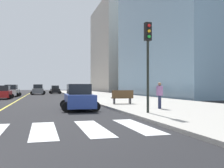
# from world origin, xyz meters

# --- Properties ---
(sidewalk_kerb_east) EXTENTS (10.00, 120.00, 0.15)m
(sidewalk_kerb_east) POSITION_xyz_m (12.20, 20.00, 0.07)
(sidewalk_kerb_east) COLOR #B2ADA3
(sidewalk_kerb_east) RESTS_ON ground
(lane_divider_paint) EXTENTS (0.16, 80.00, 0.01)m
(lane_divider_paint) POSITION_xyz_m (0.00, 40.00, 0.01)
(lane_divider_paint) COLOR yellow
(lane_divider_paint) RESTS_ON ground
(parking_garage_concrete) EXTENTS (18.00, 24.00, 25.29)m
(parking_garage_concrete) POSITION_xyz_m (27.48, 66.51, 12.64)
(parking_garage_concrete) COLOR #B2ADA3
(parking_garage_concrete) RESTS_ON ground
(car_blue_nearest) EXTENTS (2.52, 3.96, 1.75)m
(car_blue_nearest) POSITION_xyz_m (5.05, 11.49, 0.82)
(car_blue_nearest) COLOR #2D479E
(car_blue_nearest) RESTS_ON ground
(car_gray_second) EXTENTS (2.81, 4.41, 1.94)m
(car_gray_second) POSITION_xyz_m (1.96, 44.91, 0.91)
(car_gray_second) COLOR slate
(car_gray_second) RESTS_ON ground
(car_black_third) EXTENTS (2.54, 3.98, 1.75)m
(car_black_third) POSITION_xyz_m (5.39, 50.26, 0.82)
(car_black_third) COLOR black
(car_black_third) RESTS_ON ground
(car_red_fourth) EXTENTS (2.37, 3.79, 1.69)m
(car_red_fourth) POSITION_xyz_m (-2.01, 28.54, 0.79)
(car_red_fourth) COLOR red
(car_red_fourth) RESTS_ON ground
(car_white_fifth) EXTENTS (2.69, 4.18, 1.83)m
(car_white_fifth) POSITION_xyz_m (-1.79, 35.50, 0.86)
(car_white_fifth) COLOR silver
(car_white_fifth) RESTS_ON ground
(traffic_light_near_corner) EXTENTS (0.36, 0.41, 4.95)m
(traffic_light_near_corner) POSITION_xyz_m (8.24, 7.30, 3.62)
(traffic_light_near_corner) COLOR black
(traffic_light_near_corner) RESTS_ON sidewalk_kerb_east
(park_bench) EXTENTS (1.84, 0.73, 1.12)m
(park_bench) POSITION_xyz_m (9.07, 14.46, 0.69)
(park_bench) COLOR brown
(park_bench) RESTS_ON sidewalk_kerb_east
(pedestrian_waiting_east) EXTENTS (0.42, 0.42, 1.70)m
(pedestrian_waiting_east) POSITION_xyz_m (10.02, 9.48, 1.09)
(pedestrian_waiting_east) COLOR #232847
(pedestrian_waiting_east) RESTS_ON sidewalk_kerb_east
(fire_hydrant) EXTENTS (0.26, 0.26, 0.89)m
(fire_hydrant) POSITION_xyz_m (8.16, 27.35, 0.58)
(fire_hydrant) COLOR red
(fire_hydrant) RESTS_ON sidewalk_kerb_east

